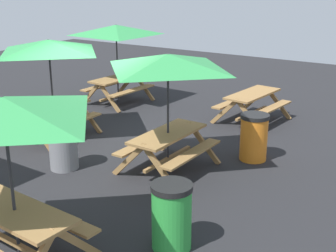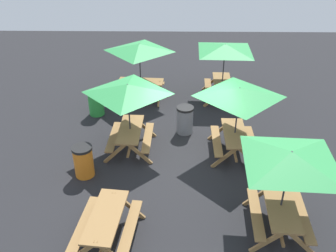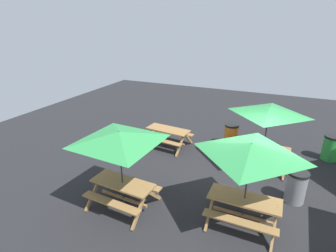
% 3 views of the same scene
% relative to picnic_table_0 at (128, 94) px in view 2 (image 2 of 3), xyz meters
% --- Properties ---
extents(ground_plane, '(26.10, 26.10, 0.00)m').
position_rel_picnic_table_0_xyz_m(ground_plane, '(-0.05, -1.86, -1.99)').
color(ground_plane, '#232326').
rests_on(ground_plane, ground).
extents(picnic_table_0, '(2.06, 2.06, 2.34)m').
position_rel_picnic_table_0_xyz_m(picnic_table_0, '(0.00, 0.00, 0.00)').
color(picnic_table_0, olive).
rests_on(picnic_table_0, ground).
extents(picnic_table_1, '(1.94, 1.70, 0.81)m').
position_rel_picnic_table_0_xyz_m(picnic_table_1, '(-3.82, 0.17, -1.43)').
color(picnic_table_1, olive).
rests_on(picnic_table_1, ground).
extents(picnic_table_2, '(2.03, 2.03, 2.34)m').
position_rel_picnic_table_0_xyz_m(picnic_table_2, '(-0.18, -3.29, 0.00)').
color(picnic_table_2, olive).
rests_on(picnic_table_2, ground).
extents(picnic_table_3, '(2.83, 2.83, 2.34)m').
position_rel_picnic_table_0_xyz_m(picnic_table_3, '(3.74, -3.33, 0.00)').
color(picnic_table_3, olive).
rests_on(picnic_table_3, ground).
extents(picnic_table_4, '(2.82, 2.82, 2.34)m').
position_rel_picnic_table_0_xyz_m(picnic_table_4, '(-3.41, -3.94, 0.00)').
color(picnic_table_4, olive).
rests_on(picnic_table_4, ground).
extents(picnic_table_5, '(2.14, 2.14, 2.34)m').
position_rel_picnic_table_0_xyz_m(picnic_table_5, '(3.69, -0.04, 0.00)').
color(picnic_table_5, olive).
rests_on(picnic_table_5, ground).
extents(trash_bin_orange, '(0.59, 0.59, 0.98)m').
position_rel_picnic_table_0_xyz_m(trash_bin_orange, '(-1.38, 1.22, -1.49)').
color(trash_bin_orange, orange).
rests_on(trash_bin_orange, ground).
extents(trash_bin_gray, '(0.59, 0.59, 0.98)m').
position_rel_picnic_table_0_xyz_m(trash_bin_gray, '(1.07, -1.77, -1.49)').
color(trash_bin_gray, gray).
rests_on(trash_bin_gray, ground).
extents(trash_bin_green, '(0.59, 0.59, 0.98)m').
position_rel_picnic_table_0_xyz_m(trash_bin_green, '(2.32, 1.53, -1.49)').
color(trash_bin_green, green).
rests_on(trash_bin_green, ground).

